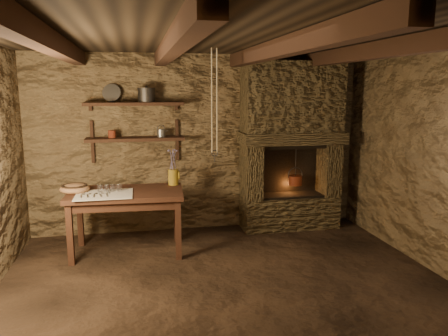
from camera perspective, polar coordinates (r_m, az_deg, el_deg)
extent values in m
plane|color=black|center=(4.43, 0.68, -15.65)|extent=(4.50, 4.50, 0.00)
cube|color=#4A3723|center=(6.00, -3.32, 3.22)|extent=(4.50, 0.04, 2.40)
cube|color=#4A3723|center=(2.20, 11.90, -9.62)|extent=(4.50, 0.04, 2.40)
cube|color=#4A3723|center=(5.03, 26.65, 0.74)|extent=(0.04, 4.00, 2.40)
cube|color=black|center=(4.01, 0.75, 16.88)|extent=(4.50, 4.00, 0.04)
cube|color=black|center=(3.97, -21.74, 14.94)|extent=(0.14, 3.95, 0.16)
cube|color=black|center=(3.93, -6.68, 15.64)|extent=(0.14, 3.95, 0.16)
cube|color=black|center=(4.14, 7.79, 15.34)|extent=(0.14, 3.95, 0.16)
cube|color=black|center=(4.56, 20.13, 14.35)|extent=(0.14, 3.95, 0.16)
cube|color=black|center=(5.77, -11.50, 3.74)|extent=(1.25, 0.30, 0.04)
cube|color=black|center=(5.74, -11.67, 8.21)|extent=(1.25, 0.30, 0.04)
cube|color=#332919|center=(6.27, 8.51, -5.66)|extent=(1.35, 0.45, 0.45)
cube|color=#332919|center=(5.97, 3.58, -0.47)|extent=(0.23, 0.45, 0.75)
cube|color=#332919|center=(6.35, 13.44, -0.08)|extent=(0.23, 0.45, 0.75)
cube|color=#332919|center=(6.04, 8.88, 3.93)|extent=(1.43, 0.51, 0.16)
cube|color=#332919|center=(6.04, 8.93, 9.15)|extent=(1.35, 0.45, 0.94)
cube|color=black|center=(6.32, 8.06, 0.05)|extent=(0.90, 0.06, 0.75)
cube|color=#321A11|center=(5.27, -12.70, -3.25)|extent=(1.36, 0.83, 0.06)
cube|color=#321A11|center=(5.29, -12.66, -4.14)|extent=(1.24, 0.71, 0.09)
cube|color=beige|center=(5.14, -15.38, -3.35)|extent=(0.63, 0.51, 0.01)
cylinder|color=olive|center=(5.48, -6.64, -1.18)|extent=(0.14, 0.14, 0.20)
torus|color=olive|center=(5.49, -5.95, -0.95)|extent=(0.02, 0.11, 0.11)
ellipsoid|color=#8A5E3C|center=(5.36, -18.92, -2.57)|extent=(0.43, 0.43, 0.12)
cylinder|color=#292725|center=(5.74, -10.09, 9.27)|extent=(0.24, 0.24, 0.16)
cylinder|color=gray|center=(5.84, -14.46, 9.48)|extent=(0.25, 0.15, 0.23)
cylinder|color=#5F2013|center=(5.77, -14.42, 4.31)|extent=(0.12, 0.12, 0.10)
cylinder|color=maroon|center=(6.14, 9.28, -1.60)|extent=(0.20, 0.20, 0.13)
torus|color=#292725|center=(6.13, 9.30, -0.87)|extent=(0.21, 0.01, 0.21)
cylinder|color=#292725|center=(6.10, 9.35, 0.74)|extent=(0.01, 0.01, 0.44)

